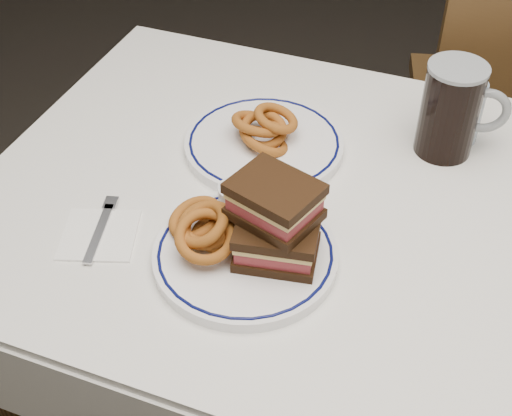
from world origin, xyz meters
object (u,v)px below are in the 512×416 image
(chair_far, at_px, (510,102))
(far_plate, at_px, (264,144))
(main_plate, at_px, (245,255))
(beer_mug, at_px, (452,109))
(reuben_sandwich, at_px, (276,221))

(chair_far, xyz_separation_m, far_plate, (-0.41, -0.68, 0.23))
(main_plate, bearing_deg, chair_far, 70.35)
(main_plate, bearing_deg, far_plate, 104.70)
(main_plate, relative_size, beer_mug, 1.63)
(beer_mug, relative_size, far_plate, 0.60)
(main_plate, relative_size, reuben_sandwich, 1.88)
(chair_far, relative_size, main_plate, 3.46)
(beer_mug, bearing_deg, far_plate, -159.33)
(main_plate, xyz_separation_m, far_plate, (-0.07, 0.27, 0.00))
(beer_mug, bearing_deg, main_plate, -121.20)
(main_plate, bearing_deg, beer_mug, 58.80)
(reuben_sandwich, xyz_separation_m, far_plate, (-0.11, 0.25, -0.07))
(far_plate, bearing_deg, chair_far, 58.96)
(chair_far, height_order, far_plate, chair_far)
(main_plate, xyz_separation_m, beer_mug, (0.23, 0.38, 0.08))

